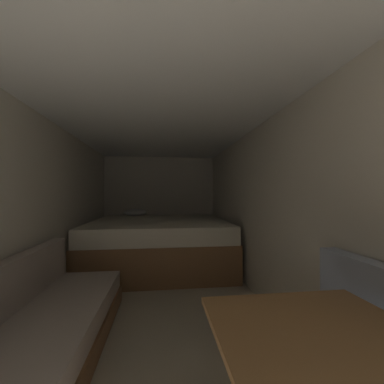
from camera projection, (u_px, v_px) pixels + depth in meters
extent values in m
plane|color=#A39984|center=(158.00, 314.00, 2.42)|extent=(7.47, 7.47, 0.00)
cube|color=beige|center=(160.00, 204.00, 5.17)|extent=(2.41, 0.05, 2.00)
cube|color=beige|center=(32.00, 216.00, 2.28)|extent=(0.05, 5.47, 2.00)
cube|color=beige|center=(269.00, 213.00, 2.58)|extent=(0.05, 5.47, 2.00)
cube|color=white|center=(158.00, 113.00, 2.44)|extent=(2.41, 5.47, 0.05)
cube|color=brown|center=(159.00, 250.00, 4.05)|extent=(2.19, 2.10, 0.52)
cube|color=beige|center=(159.00, 227.00, 4.05)|extent=(2.15, 2.06, 0.24)
ellipsoid|color=white|center=(135.00, 212.00, 4.83)|extent=(0.45, 0.29, 0.14)
cube|color=brown|center=(24.00, 382.00, 1.43)|extent=(0.72, 2.55, 0.17)
cube|color=#A8998E|center=(24.00, 354.00, 1.43)|extent=(0.68, 2.51, 0.17)
cube|color=olive|center=(322.00, 337.00, 0.85)|extent=(0.75, 0.70, 0.02)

